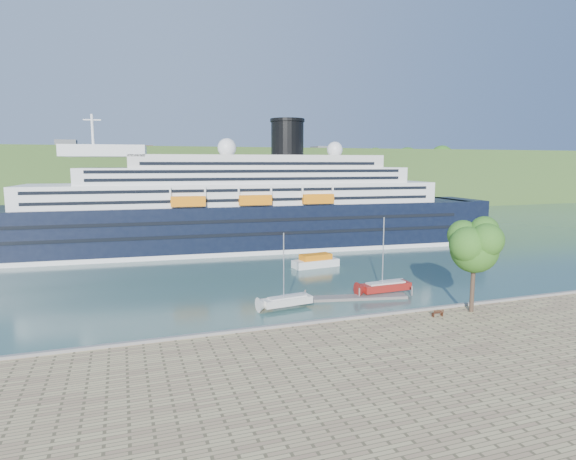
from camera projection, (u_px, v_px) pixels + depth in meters
The scene contains 10 objects.
ground at pixel (378, 323), 55.32m from camera, with size 400.00×400.00×0.00m, color #2E534D.
far_hillside at pixel (194, 179), 189.36m from camera, with size 400.00×50.00×24.00m, color #385923.
quay_coping at pixel (379, 314), 54.97m from camera, with size 220.00×0.50×0.30m, color slate.
cruise_ship at pixel (228, 184), 101.24m from camera, with size 123.80×18.03×27.80m, color black, non-canonical shape.
park_bench at pixel (437, 313), 54.62m from camera, with size 1.39×0.57×0.89m, color #452413, non-canonical shape.
promenade_tree at pixel (474, 261), 55.70m from camera, with size 7.33×7.33×12.13m, color #28631A, non-canonical shape.
floating_pontoon at pixel (346, 298), 65.17m from camera, with size 16.81×2.05×0.37m, color gray, non-canonical shape.
sailboat_white_near at pixel (287, 273), 60.51m from camera, with size 7.18×1.99×9.27m, color silver, non-canonical shape.
sailboat_red at pixel (386, 258), 66.99m from camera, with size 8.08×2.24×10.43m, color maroon, non-canonical shape.
tender_launch at pixel (316, 260), 85.41m from camera, with size 8.39×2.87×2.32m, color orange, non-canonical shape.
Camera 1 is at (-27.29, -46.96, 18.29)m, focal length 30.00 mm.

